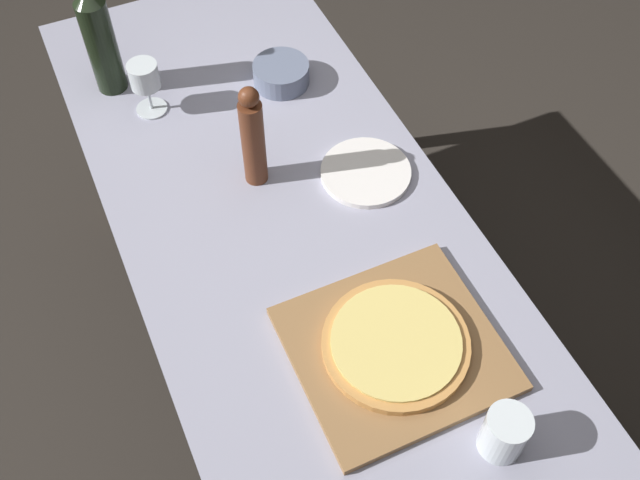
{
  "coord_description": "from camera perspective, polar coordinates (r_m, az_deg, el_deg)",
  "views": [
    {
      "loc": [
        -0.35,
        -0.96,
        2.07
      ],
      "look_at": [
        0.02,
        -0.13,
        0.84
      ],
      "focal_mm": 42.0,
      "sensor_mm": 36.0,
      "label": 1
    }
  ],
  "objects": [
    {
      "name": "ground_plane",
      "position": [
        2.31,
        -1.79,
        -10.12
      ],
      "size": [
        12.0,
        12.0,
        0.0
      ],
      "primitive_type": "plane",
      "color": "#2D2823"
    },
    {
      "name": "dining_table",
      "position": [
        1.73,
        -2.36,
        -0.16
      ],
      "size": [
        0.73,
        1.76,
        0.78
      ],
      "color": "#9393A8",
      "rests_on": "ground_plane"
    },
    {
      "name": "cutting_board",
      "position": [
        1.46,
        5.73,
        -8.22
      ],
      "size": [
        0.39,
        0.36,
        0.02
      ],
      "color": "olive",
      "rests_on": "dining_table"
    },
    {
      "name": "pizza",
      "position": [
        1.44,
        5.8,
        -7.84
      ],
      "size": [
        0.28,
        0.28,
        0.02
      ],
      "color": "#C68947",
      "rests_on": "cutting_board"
    },
    {
      "name": "wine_bottle",
      "position": [
        1.91,
        -16.44,
        14.48
      ],
      "size": [
        0.07,
        0.07,
        0.35
      ],
      "color": "black",
      "rests_on": "dining_table"
    },
    {
      "name": "pepper_mill",
      "position": [
        1.63,
        -5.14,
        7.76
      ],
      "size": [
        0.05,
        0.05,
        0.27
      ],
      "color": "#5B2D19",
      "rests_on": "dining_table"
    },
    {
      "name": "wine_glass",
      "position": [
        1.85,
        -13.22,
        11.89
      ],
      "size": [
        0.08,
        0.08,
        0.14
      ],
      "color": "silver",
      "rests_on": "dining_table"
    },
    {
      "name": "small_bowl",
      "position": [
        1.92,
        -2.98,
        12.54
      ],
      "size": [
        0.14,
        0.14,
        0.06
      ],
      "color": "slate",
      "rests_on": "dining_table"
    },
    {
      "name": "drinking_tumbler",
      "position": [
        1.37,
        13.89,
        -14.08
      ],
      "size": [
        0.08,
        0.08,
        0.11
      ],
      "color": "silver",
      "rests_on": "dining_table"
    },
    {
      "name": "dinner_plate",
      "position": [
        1.72,
        3.51,
        5.17
      ],
      "size": [
        0.21,
        0.21,
        0.01
      ],
      "color": "white",
      "rests_on": "dining_table"
    }
  ]
}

